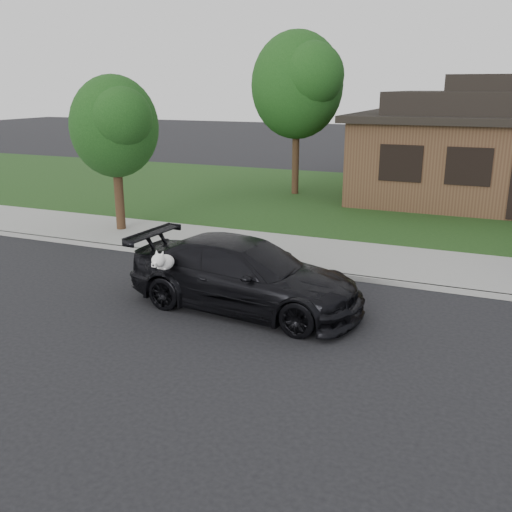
% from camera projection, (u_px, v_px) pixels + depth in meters
% --- Properties ---
extents(ground, '(120.00, 120.00, 0.00)m').
position_uv_depth(ground, '(295.00, 336.00, 10.36)').
color(ground, black).
rests_on(ground, ground).
extents(sidewalk, '(60.00, 3.00, 0.12)m').
position_uv_depth(sidewalk, '(358.00, 259.00, 14.76)').
color(sidewalk, gray).
rests_on(sidewalk, ground).
extents(curb, '(60.00, 0.12, 0.12)m').
position_uv_depth(curb, '(343.00, 276.00, 13.43)').
color(curb, gray).
rests_on(curb, ground).
extents(lawn, '(60.00, 13.00, 0.13)m').
position_uv_depth(lawn, '(406.00, 203.00, 21.82)').
color(lawn, '#193814').
rests_on(lawn, ground).
extents(sedan, '(5.02, 2.48, 1.42)m').
position_uv_depth(sedan, '(245.00, 275.00, 11.49)').
color(sedan, black).
rests_on(sedan, ground).
extents(tree_0, '(3.78, 3.60, 6.34)m').
position_uv_depth(tree_0, '(300.00, 83.00, 22.07)').
color(tree_0, '#332114').
rests_on(tree_0, ground).
extents(tree_2, '(2.73, 2.60, 4.59)m').
position_uv_depth(tree_2, '(116.00, 125.00, 16.69)').
color(tree_2, '#332114').
rests_on(tree_2, ground).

